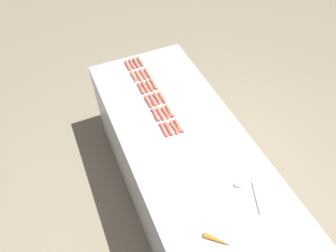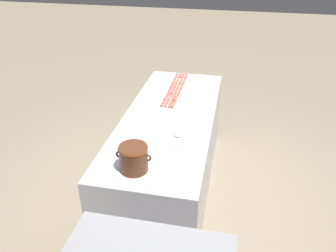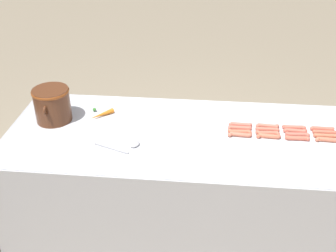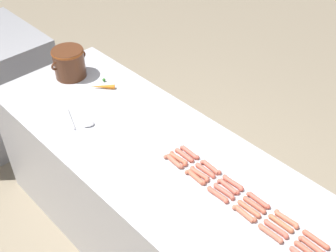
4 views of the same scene
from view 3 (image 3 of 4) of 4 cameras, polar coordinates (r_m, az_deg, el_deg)
name	(u,v)px [view 3 (image 3 of 4)]	position (r m, az deg, el deg)	size (l,w,h in m)	color
ground_plane	(197,245)	(3.00, 4.14, -16.26)	(20.00, 20.00, 0.00)	gray
griddle_counter	(200,195)	(2.68, 4.52, -9.58)	(0.89, 2.35, 0.92)	#BCBCC1
hot_dog_2	(328,140)	(2.49, 21.49, -1.79)	(0.03, 0.14, 0.03)	#CE6F52
hot_dog_3	(297,138)	(2.45, 17.69, -1.64)	(0.03, 0.14, 0.03)	#D7654E
hot_dog_4	(269,136)	(2.42, 13.93, -1.43)	(0.03, 0.14, 0.03)	#D76C4F
hot_dog_5	(240,135)	(2.40, 10.04, -1.25)	(0.03, 0.14, 0.03)	#D06E54
hot_dog_8	(326,136)	(2.53, 21.25, -1.29)	(0.03, 0.14, 0.03)	#CF6D4E
hot_dog_9	(297,135)	(2.48, 17.70, -1.15)	(0.03, 0.14, 0.03)	#CA6754
hot_dog_10	(268,133)	(2.45, 13.81, -0.98)	(0.03, 0.14, 0.03)	#D56951
hot_dog_11	(240,132)	(2.43, 10.03, -0.79)	(0.03, 0.14, 0.03)	#D26A4D
hot_dog_14	(324,132)	(2.56, 21.10, -0.82)	(0.03, 0.14, 0.03)	#C9644C
hot_dog_15	(295,131)	(2.52, 17.42, -0.65)	(0.03, 0.14, 0.03)	#D86753
hot_dog_16	(267,129)	(2.49, 13.78, -0.47)	(0.03, 0.14, 0.03)	#D36751
hot_dog_17	(240,128)	(2.47, 10.06, -0.26)	(0.03, 0.14, 0.03)	#D46753
hot_dog_20	(322,129)	(2.59, 20.82, -0.37)	(0.03, 0.14, 0.03)	#D66550
hot_dog_21	(294,127)	(2.55, 17.28, -0.19)	(0.03, 0.14, 0.03)	#D86653
hot_dog_22	(267,126)	(2.52, 13.77, -0.01)	(0.03, 0.14, 0.03)	#CF6A55
hot_dog_23	(240,125)	(2.50, 10.12, 0.18)	(0.03, 0.14, 0.03)	#D56754
bean_pot	(52,103)	(2.58, -15.95, 3.09)	(0.28, 0.23, 0.21)	#562D19
serving_spoon	(127,145)	(2.29, -5.78, -2.73)	(0.14, 0.26, 0.02)	#B7B7BC
carrot	(101,114)	(2.60, -9.38, 1.64)	(0.14, 0.14, 0.03)	orange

